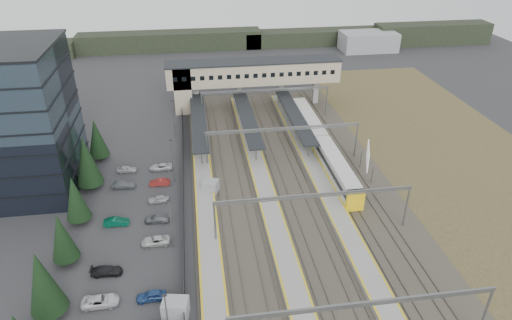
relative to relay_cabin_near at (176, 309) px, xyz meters
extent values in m
plane|color=#2B2B2D|center=(7.50, 20.51, -1.23)|extent=(220.00, 220.00, 0.00)
cube|color=black|center=(-28.50, 32.51, 2.20)|extent=(24.30, 18.30, 0.25)
cylinder|color=black|center=(-14.50, 2.51, -0.63)|extent=(0.44, 0.44, 1.20)
cone|color=black|center=(-14.50, 2.51, 3.87)|extent=(4.26, 4.26, 8.20)
cylinder|color=black|center=(-14.50, 11.51, -0.63)|extent=(0.44, 0.44, 1.20)
cone|color=black|center=(-14.50, 11.51, 3.17)|extent=(3.54, 3.54, 6.80)
cylinder|color=black|center=(-14.50, 20.51, -0.63)|extent=(0.44, 0.44, 1.20)
cone|color=black|center=(-14.50, 20.51, 3.27)|extent=(3.64, 3.64, 7.00)
cylinder|color=black|center=(-14.50, 30.51, -0.63)|extent=(0.44, 0.44, 1.20)
cone|color=black|center=(-14.50, 30.51, 4.02)|extent=(4.42, 4.42, 8.50)
cylinder|color=black|center=(-14.50, 40.51, -0.63)|extent=(0.44, 0.44, 1.20)
cone|color=black|center=(-14.50, 40.51, 3.37)|extent=(3.74, 3.74, 7.20)
imported|color=silver|center=(-9.00, 3.11, -0.62)|extent=(4.42, 2.10, 1.22)
imported|color=black|center=(-9.00, 8.41, -0.65)|extent=(4.11, 1.80, 1.17)
imported|color=#064B34|center=(-9.00, 19.01, -0.61)|extent=(3.78, 1.37, 1.24)
imported|color=slate|center=(-9.00, 29.61, -0.63)|extent=(4.25, 1.99, 1.20)
imported|color=#A6A7AB|center=(-9.00, 34.91, -0.62)|extent=(3.68, 1.70, 1.22)
imported|color=navy|center=(-3.00, 3.11, -0.62)|extent=(3.70, 1.67, 1.23)
imported|color=silver|center=(-3.00, 13.71, -0.67)|extent=(4.04, 1.86, 1.12)
imported|color=#595C61|center=(-3.00, 19.01, -0.68)|extent=(3.95, 1.87, 1.11)
imported|color=#AAABAF|center=(-3.00, 24.31, -0.66)|extent=(3.39, 1.38, 1.15)
imported|color=maroon|center=(-3.00, 29.61, -0.66)|extent=(3.57, 1.43, 1.16)
imported|color=silver|center=(-3.00, 34.91, -0.67)|extent=(4.09, 1.91, 1.13)
cube|color=black|center=(-0.50, -4.49, 6.77)|extent=(0.50, 0.25, 0.15)
cylinder|color=slate|center=(-0.50, 12.51, 2.77)|extent=(0.16, 0.16, 8.00)
cube|color=black|center=(-0.50, 12.51, 6.77)|extent=(0.50, 0.25, 0.15)
cylinder|color=slate|center=(-0.50, 30.51, 2.77)|extent=(0.16, 0.16, 8.00)
cube|color=black|center=(-0.50, 30.51, 6.77)|extent=(0.50, 0.25, 0.15)
cylinder|color=slate|center=(-0.50, 48.51, 2.77)|extent=(0.16, 0.16, 8.00)
cube|color=black|center=(-0.50, 48.51, 6.77)|extent=(0.50, 0.25, 0.15)
cube|color=#26282B|center=(1.00, 25.51, -0.23)|extent=(0.08, 90.00, 2.00)
cube|color=gray|center=(0.00, 0.00, 0.00)|extent=(3.31, 2.68, 2.47)
cube|color=gray|center=(5.53, 25.93, -0.08)|extent=(3.13, 2.90, 2.32)
cube|color=#3D3831|center=(19.50, 25.51, -1.13)|extent=(34.00, 90.00, 0.20)
cube|color=#59544C|center=(6.78, 25.51, -0.95)|extent=(0.08, 90.00, 0.14)
cube|color=#59544C|center=(8.22, 25.51, -0.95)|extent=(0.08, 90.00, 0.14)
cube|color=#59544C|center=(10.78, 25.51, -0.95)|extent=(0.08, 90.00, 0.14)
cube|color=#59544C|center=(12.22, 25.51, -0.95)|extent=(0.08, 90.00, 0.14)
cube|color=#59544C|center=(16.78, 25.51, -0.95)|extent=(0.08, 90.00, 0.14)
cube|color=#59544C|center=(18.22, 25.51, -0.95)|extent=(0.08, 90.00, 0.14)
cube|color=#59544C|center=(20.78, 25.51, -0.95)|extent=(0.08, 90.00, 0.14)
cube|color=#59544C|center=(22.22, 25.51, -0.95)|extent=(0.08, 90.00, 0.14)
cube|color=#59544C|center=(26.78, 25.51, -0.95)|extent=(0.08, 90.00, 0.14)
cube|color=#59544C|center=(28.22, 25.51, -0.95)|extent=(0.08, 90.00, 0.14)
cube|color=#59544C|center=(30.78, 25.51, -0.95)|extent=(0.08, 90.00, 0.14)
cube|color=#59544C|center=(32.22, 25.51, -0.95)|extent=(0.08, 90.00, 0.14)
cube|color=gray|center=(4.50, 25.51, -0.78)|extent=(3.20, 82.00, 0.90)
cube|color=gold|center=(3.05, 25.51, -0.32)|extent=(0.25, 82.00, 0.02)
cube|color=gold|center=(5.95, 25.51, -0.32)|extent=(0.25, 82.00, 0.02)
cube|color=gray|center=(14.50, 25.51, -0.78)|extent=(3.20, 82.00, 0.90)
cube|color=gold|center=(13.05, 25.51, -0.32)|extent=(0.25, 82.00, 0.02)
cube|color=gold|center=(15.95, 25.51, -0.32)|extent=(0.25, 82.00, 0.02)
cube|color=gray|center=(24.50, 25.51, -0.78)|extent=(3.20, 82.00, 0.90)
cube|color=gold|center=(23.05, 25.51, -0.32)|extent=(0.25, 82.00, 0.02)
cube|color=gold|center=(25.95, 25.51, -0.32)|extent=(0.25, 82.00, 0.02)
cube|color=black|center=(4.50, 47.51, 2.77)|extent=(3.00, 30.00, 0.25)
cube|color=slate|center=(4.50, 47.51, 2.62)|extent=(3.10, 30.00, 0.12)
cylinder|color=slate|center=(4.50, 34.51, 1.17)|extent=(0.20, 0.20, 3.10)
cylinder|color=slate|center=(4.50, 41.01, 1.17)|extent=(0.20, 0.20, 3.10)
cylinder|color=slate|center=(4.50, 47.51, 1.17)|extent=(0.20, 0.20, 3.10)
cylinder|color=slate|center=(4.50, 54.01, 1.17)|extent=(0.20, 0.20, 3.10)
cylinder|color=slate|center=(4.50, 60.51, 1.17)|extent=(0.20, 0.20, 3.10)
cube|color=black|center=(14.50, 47.51, 2.77)|extent=(3.00, 30.00, 0.25)
cube|color=slate|center=(14.50, 47.51, 2.62)|extent=(3.10, 30.00, 0.12)
cylinder|color=slate|center=(14.50, 34.51, 1.17)|extent=(0.20, 0.20, 3.10)
cylinder|color=slate|center=(14.50, 41.01, 1.17)|extent=(0.20, 0.20, 3.10)
cylinder|color=slate|center=(14.50, 47.51, 1.17)|extent=(0.20, 0.20, 3.10)
cylinder|color=slate|center=(14.50, 54.01, 1.17)|extent=(0.20, 0.20, 3.10)
cylinder|color=slate|center=(14.50, 60.51, 1.17)|extent=(0.20, 0.20, 3.10)
cube|color=black|center=(24.50, 47.51, 2.77)|extent=(3.00, 30.00, 0.25)
cube|color=slate|center=(24.50, 47.51, 2.62)|extent=(3.10, 30.00, 0.12)
cylinder|color=slate|center=(24.50, 34.51, 1.17)|extent=(0.20, 0.20, 3.10)
cylinder|color=slate|center=(24.50, 41.01, 1.17)|extent=(0.20, 0.20, 3.10)
cylinder|color=slate|center=(24.50, 47.51, 1.17)|extent=(0.20, 0.20, 3.10)
cylinder|color=slate|center=(24.50, 54.01, 1.17)|extent=(0.20, 0.20, 3.10)
cylinder|color=slate|center=(24.50, 60.51, 1.17)|extent=(0.20, 0.20, 3.10)
cube|color=tan|center=(18.00, 62.51, 7.27)|extent=(40.00, 6.00, 5.00)
cube|color=black|center=(18.00, 62.51, 9.82)|extent=(40.40, 6.40, 0.30)
cube|color=tan|center=(1.50, 62.51, 4.27)|extent=(4.00, 6.00, 11.00)
cube|color=black|center=(0.00, 59.49, 7.37)|extent=(1.00, 0.06, 1.00)
cube|color=black|center=(2.00, 59.49, 7.37)|extent=(1.00, 0.06, 1.00)
cube|color=black|center=(4.00, 59.49, 7.37)|extent=(1.00, 0.06, 1.00)
cube|color=black|center=(6.00, 59.49, 7.37)|extent=(1.00, 0.06, 1.00)
cube|color=black|center=(8.00, 59.49, 7.37)|extent=(1.00, 0.06, 1.00)
cube|color=black|center=(10.00, 59.49, 7.37)|extent=(1.00, 0.06, 1.00)
cube|color=black|center=(12.00, 59.49, 7.37)|extent=(1.00, 0.06, 1.00)
cube|color=black|center=(14.00, 59.49, 7.37)|extent=(1.00, 0.06, 1.00)
cube|color=black|center=(16.00, 59.49, 7.37)|extent=(1.00, 0.06, 1.00)
cube|color=black|center=(18.00, 59.49, 7.37)|extent=(1.00, 0.06, 1.00)
cube|color=black|center=(20.00, 59.49, 7.37)|extent=(1.00, 0.06, 1.00)
cube|color=black|center=(22.00, 59.49, 7.37)|extent=(1.00, 0.06, 1.00)
cube|color=black|center=(24.00, 59.49, 7.37)|extent=(1.00, 0.06, 1.00)
cube|color=black|center=(26.00, 59.49, 7.37)|extent=(1.00, 0.06, 1.00)
cube|color=black|center=(28.00, 59.49, 7.37)|extent=(1.00, 0.06, 1.00)
cube|color=black|center=(30.00, 59.49, 7.37)|extent=(1.00, 0.06, 1.00)
cube|color=black|center=(32.00, 59.49, 7.37)|extent=(1.00, 0.06, 1.00)
cube|color=black|center=(34.00, 59.49, 7.37)|extent=(1.00, 0.06, 1.00)
cube|color=black|center=(36.00, 59.49, 7.37)|extent=(1.00, 0.06, 1.00)
cube|color=gray|center=(3.00, 62.51, 1.77)|extent=(1.20, 1.60, 6.00)
cube|color=gray|center=(4.50, 62.51, 1.77)|extent=(1.20, 1.60, 6.00)
cube|color=gray|center=(14.50, 62.51, 1.77)|extent=(1.20, 1.60, 6.00)
cube|color=gray|center=(24.50, 62.51, 1.77)|extent=(1.20, 1.60, 6.00)
cube|color=gray|center=(33.00, 62.51, 1.77)|extent=(1.20, 1.60, 6.00)
cylinder|color=slate|center=(33.50, -7.49, 2.27)|extent=(0.28, 0.28, 7.00)
cube|color=slate|center=(19.50, -7.49, 5.77)|extent=(28.40, 0.25, 0.35)
cube|color=slate|center=(19.50, -7.49, 5.37)|extent=(28.40, 0.12, 0.12)
cylinder|color=slate|center=(5.50, 12.51, 2.27)|extent=(0.28, 0.28, 7.00)
cylinder|color=slate|center=(33.50, 12.51, 2.27)|extent=(0.28, 0.28, 7.00)
cube|color=slate|center=(19.50, 12.51, 5.77)|extent=(28.40, 0.25, 0.35)
cube|color=slate|center=(19.50, 12.51, 5.37)|extent=(28.40, 0.12, 0.12)
cylinder|color=slate|center=(5.50, 34.51, 2.27)|extent=(0.28, 0.28, 7.00)
cylinder|color=slate|center=(33.50, 34.51, 2.27)|extent=(0.28, 0.28, 7.00)
cube|color=slate|center=(19.50, 34.51, 5.77)|extent=(28.40, 0.25, 0.35)
cube|color=slate|center=(19.50, 34.51, 5.37)|extent=(28.40, 0.12, 0.12)
cylinder|color=slate|center=(5.50, 54.51, 2.27)|extent=(0.28, 0.28, 7.00)
cylinder|color=slate|center=(33.50, 54.51, 2.27)|extent=(0.28, 0.28, 7.00)
cube|color=slate|center=(19.50, 54.51, 5.77)|extent=(28.40, 0.25, 0.35)
cube|color=slate|center=(19.50, 54.51, 5.37)|extent=(28.40, 0.12, 0.12)
cube|color=silver|center=(27.50, 26.87, 0.86)|extent=(2.79, 19.36, 3.59)
cube|color=black|center=(27.50, 26.87, 1.26)|extent=(2.85, 18.76, 0.90)
cube|color=slate|center=(27.50, 26.87, -0.68)|extent=(2.40, 17.96, 0.50)
cube|color=silver|center=(27.50, 46.83, 0.86)|extent=(2.79, 19.36, 3.59)
cube|color=black|center=(27.50, 46.83, 1.26)|extent=(2.85, 18.76, 0.90)
cube|color=slate|center=(27.50, 46.83, -0.68)|extent=(2.40, 17.96, 0.50)
cube|color=yellow|center=(27.50, 17.29, 0.86)|extent=(2.81, 0.90, 3.59)
cylinder|color=slate|center=(33.13, 24.70, 0.52)|extent=(0.20, 0.20, 3.51)
cylinder|color=slate|center=(33.13, 30.27, 0.52)|extent=(0.20, 0.20, 3.51)
cube|color=silver|center=(33.13, 27.49, 2.82)|extent=(2.35, 6.24, 3.29)
cube|color=#474023|center=(52.50, 25.51, -1.20)|extent=(34.00, 120.00, 0.06)
cube|color=black|center=(-2.50, 115.51, 1.77)|extent=(60.00, 8.00, 6.00)
cube|color=black|center=(47.50, 115.51, 1.27)|extent=(50.00, 8.00, 5.00)
cube|color=black|center=(87.50, 110.51, 2.27)|extent=(40.00, 8.00, 7.00)
cube|color=black|center=(-47.50, 112.51, 1.27)|extent=(30.00, 8.00, 5.00)
cube|color=gray|center=(62.50, 105.51, 1.77)|extent=(18.00, 10.00, 6.00)
camera|label=1|loc=(3.77, -38.69, 40.69)|focal=32.00mm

